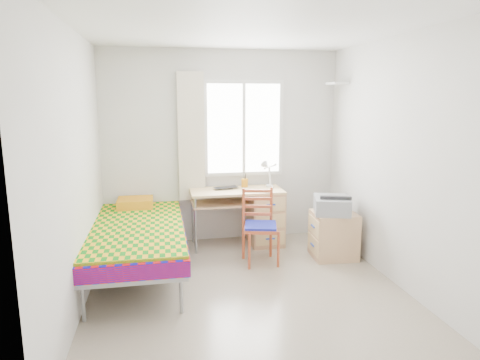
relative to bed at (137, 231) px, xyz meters
name	(u,v)px	position (x,y,z in m)	size (l,w,h in m)	color
floor	(248,292)	(1.12, -0.78, -0.47)	(3.50, 3.50, 0.00)	#BCAD93
ceiling	(248,27)	(1.12, -0.78, 2.13)	(3.50, 3.50, 0.00)	white
wall_back	(222,147)	(1.12, 0.97, 0.83)	(3.20, 3.20, 0.00)	silver
wall_left	(75,172)	(-0.48, -0.78, 0.83)	(3.50, 3.50, 0.00)	silver
wall_right	(398,163)	(2.72, -0.78, 0.83)	(3.50, 3.50, 0.00)	silver
window	(244,129)	(1.42, 0.95, 1.08)	(1.10, 0.04, 1.30)	white
curtain	(191,137)	(0.70, 0.90, 0.98)	(0.35, 0.05, 1.70)	beige
floating_shelf	(337,83)	(2.61, 0.62, 1.68)	(0.20, 0.32, 0.03)	white
bed	(137,231)	(0.00, 0.00, 0.00)	(1.06, 2.25, 0.97)	#96989E
desk	(260,214)	(1.60, 0.66, -0.06)	(1.22, 0.56, 0.76)	#DAB272
chair	(260,221)	(1.44, 0.02, 0.03)	(0.47, 0.47, 0.90)	#AA3B21
cabinet	(333,235)	(2.37, -0.01, -0.19)	(0.56, 0.50, 0.57)	tan
printer	(332,205)	(2.34, -0.01, 0.20)	(0.53, 0.58, 0.21)	#919398
laptop	(227,189)	(1.15, 0.69, 0.30)	(0.32, 0.21, 0.03)	black
pen_cup	(245,183)	(1.41, 0.82, 0.35)	(0.09, 0.09, 0.11)	orange
task_lamp	(268,171)	(1.69, 0.63, 0.54)	(0.22, 0.31, 0.39)	white
book	(218,203)	(1.02, 0.69, 0.12)	(0.16, 0.21, 0.02)	gray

